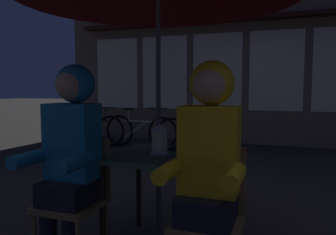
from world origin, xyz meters
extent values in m
cube|color=#42664C|center=(0.00, 0.00, 0.72)|extent=(0.72, 0.72, 0.04)
cylinder|color=#2D2319|center=(-0.31, -0.31, 0.35)|extent=(0.04, 0.04, 0.70)
cylinder|color=#2D2319|center=(0.31, -0.31, 0.35)|extent=(0.04, 0.04, 0.70)
cylinder|color=#2D2319|center=(-0.31, 0.31, 0.35)|extent=(0.04, 0.04, 0.70)
cylinder|color=#2D2319|center=(0.31, 0.31, 0.35)|extent=(0.04, 0.04, 0.70)
cylinder|color=#4C4C51|center=(0.00, 0.00, 1.12)|extent=(0.04, 0.04, 2.25)
cube|color=white|center=(0.01, -0.01, 0.75)|extent=(0.11, 0.11, 0.02)
cube|color=white|center=(0.01, -0.01, 0.84)|extent=(0.09, 0.09, 0.16)
pyramid|color=white|center=(0.01, -0.01, 0.94)|extent=(0.11, 0.11, 0.06)
cube|color=olive|center=(-0.48, -0.44, 0.43)|extent=(0.40, 0.40, 0.04)
cylinder|color=olive|center=(-0.31, -0.27, 0.21)|extent=(0.03, 0.03, 0.41)
cylinder|color=olive|center=(-0.65, -0.27, 0.21)|extent=(0.03, 0.03, 0.41)
cube|color=olive|center=(-0.48, -0.26, 0.66)|extent=(0.40, 0.03, 0.42)
cube|color=olive|center=(0.48, -0.44, 0.43)|extent=(0.40, 0.40, 0.04)
cube|color=olive|center=(0.48, -0.26, 0.66)|extent=(0.40, 0.03, 0.42)
cube|color=black|center=(-0.48, -0.44, 0.53)|extent=(0.32, 0.36, 0.16)
cube|color=teal|center=(-0.48, -0.40, 0.87)|extent=(0.34, 0.22, 0.52)
cylinder|color=teal|center=(-0.30, -0.62, 0.78)|extent=(0.09, 0.30, 0.09)
cylinder|color=teal|center=(-0.66, -0.62, 0.78)|extent=(0.09, 0.30, 0.09)
sphere|color=tan|center=(-0.48, -0.40, 1.25)|extent=(0.21, 0.21, 0.21)
sphere|color=teal|center=(-0.48, -0.35, 1.26)|extent=(0.27, 0.27, 0.27)
cube|color=black|center=(0.48, -0.44, 0.53)|extent=(0.32, 0.36, 0.16)
cube|color=yellow|center=(0.48, -0.40, 0.87)|extent=(0.34, 0.22, 0.52)
cylinder|color=yellow|center=(0.66, -0.62, 0.78)|extent=(0.09, 0.30, 0.09)
cylinder|color=yellow|center=(0.30, -0.62, 0.78)|extent=(0.09, 0.30, 0.09)
sphere|color=tan|center=(0.48, -0.40, 1.25)|extent=(0.21, 0.21, 0.21)
sphere|color=yellow|center=(0.48, -0.35, 1.26)|extent=(0.27, 0.27, 0.27)
cube|color=#6B5B4C|center=(0.70, 5.40, 3.10)|extent=(10.00, 0.60, 6.20)
cube|color=#EAE5C6|center=(-3.07, 5.09, 1.60)|extent=(1.10, 0.02, 1.70)
cube|color=#EAE5C6|center=(-1.81, 5.09, 1.60)|extent=(1.10, 0.02, 1.70)
cube|color=#EAE5C6|center=(-0.56, 5.09, 1.60)|extent=(1.10, 0.02, 1.70)
cube|color=#EAE5C6|center=(0.70, 5.09, 1.60)|extent=(1.10, 0.02, 1.70)
cube|color=#331914|center=(0.70, 4.95, 2.70)|extent=(9.00, 0.36, 0.08)
torus|color=black|center=(-2.58, 3.85, 0.33)|extent=(0.66, 0.08, 0.66)
torus|color=black|center=(-3.60, 3.90, 0.33)|extent=(0.66, 0.08, 0.66)
cylinder|color=black|center=(-3.09, 3.88, 0.54)|extent=(0.84, 0.08, 0.04)
cylinder|color=black|center=(-3.22, 3.88, 0.36)|extent=(0.61, 0.07, 0.44)
cylinder|color=black|center=(-3.38, 3.89, 0.66)|extent=(0.02, 0.02, 0.24)
cube|color=black|center=(-3.38, 3.89, 0.79)|extent=(0.20, 0.09, 0.04)
cylinder|color=black|center=(-2.71, 3.86, 0.68)|extent=(0.02, 0.02, 0.28)
cylinder|color=black|center=(-2.71, 3.86, 0.82)|extent=(0.44, 0.05, 0.02)
torus|color=black|center=(-1.42, 3.91, 0.33)|extent=(0.66, 0.10, 0.66)
torus|color=black|center=(-2.44, 3.99, 0.33)|extent=(0.66, 0.10, 0.66)
cylinder|color=#ADA89E|center=(-1.93, 3.95, 0.54)|extent=(0.84, 0.10, 0.04)
cylinder|color=#ADA89E|center=(-2.05, 3.96, 0.36)|extent=(0.61, 0.08, 0.44)
cylinder|color=#ADA89E|center=(-2.21, 3.97, 0.66)|extent=(0.02, 0.02, 0.24)
cube|color=black|center=(-2.21, 3.97, 0.79)|extent=(0.21, 0.09, 0.04)
cylinder|color=#ADA89E|center=(-1.54, 3.92, 0.68)|extent=(0.02, 0.02, 0.28)
cylinder|color=black|center=(-1.54, 3.92, 0.82)|extent=(0.44, 0.06, 0.02)
torus|color=black|center=(-0.18, 3.92, 0.33)|extent=(0.66, 0.09, 0.66)
torus|color=black|center=(-1.20, 3.86, 0.33)|extent=(0.66, 0.09, 0.66)
cylinder|color=#236B3D|center=(-0.69, 3.89, 0.54)|extent=(0.84, 0.08, 0.04)
cylinder|color=#236B3D|center=(-0.82, 3.89, 0.36)|extent=(0.61, 0.07, 0.44)
cylinder|color=#236B3D|center=(-0.98, 3.88, 0.66)|extent=(0.02, 0.02, 0.24)
cube|color=black|center=(-0.98, 3.88, 0.79)|extent=(0.20, 0.09, 0.04)
cylinder|color=#236B3D|center=(-0.31, 3.91, 0.68)|extent=(0.02, 0.02, 0.28)
cylinder|color=black|center=(-0.31, 3.91, 0.82)|extent=(0.44, 0.05, 0.02)
cube|color=black|center=(0.14, 0.18, 0.75)|extent=(0.22, 0.18, 0.02)
camera|label=1|loc=(0.89, -2.30, 1.23)|focal=35.30mm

